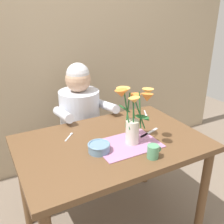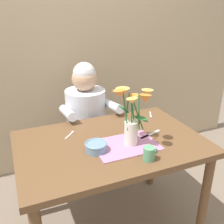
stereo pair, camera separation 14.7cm
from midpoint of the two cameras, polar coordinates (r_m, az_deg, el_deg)
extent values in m
cube|color=tan|center=(2.47, -8.27, 15.32)|extent=(4.00, 0.10, 2.50)
cube|color=brown|center=(1.69, 2.24, -7.09)|extent=(1.20, 0.80, 0.04)
cylinder|color=brown|center=(1.94, 22.02, -17.64)|extent=(0.06, 0.06, 0.70)
cylinder|color=brown|center=(2.05, -16.47, -14.37)|extent=(0.06, 0.06, 0.70)
cylinder|color=brown|center=(2.36, 10.62, -8.48)|extent=(0.06, 0.06, 0.70)
cylinder|color=#4C4C56|center=(2.46, -3.64, -10.90)|extent=(0.30, 0.30, 0.40)
cylinder|color=silver|center=(2.24, -3.93, -1.26)|extent=(0.34, 0.34, 0.50)
sphere|color=tan|center=(2.12, -4.18, 7.41)|extent=(0.21, 0.21, 0.21)
sphere|color=silver|center=(2.11, -4.21, 8.46)|extent=(0.19, 0.19, 0.19)
cylinder|color=silver|center=(2.02, -7.81, -0.21)|extent=(0.07, 0.33, 0.12)
cylinder|color=silver|center=(2.14, 2.05, 1.33)|extent=(0.07, 0.33, 0.12)
cube|color=#B275A3|center=(1.63, 5.64, -7.38)|extent=(0.40, 0.28, 0.00)
cylinder|color=silver|center=(1.61, 6.85, -4.76)|extent=(0.08, 0.08, 0.16)
cylinder|color=#23602D|center=(1.57, 8.70, 0.15)|extent=(0.04, 0.08, 0.21)
cone|color=#EFA84C|center=(1.55, 10.54, 4.17)|extent=(0.10, 0.10, 0.04)
sphere|color=#E5D14C|center=(1.55, 10.55, 4.34)|extent=(0.02, 0.02, 0.02)
cylinder|color=#23602D|center=(1.60, 7.35, -0.35)|extent=(0.04, 0.03, 0.17)
cone|color=orange|center=(1.60, 7.79, 3.02)|extent=(0.10, 0.10, 0.04)
sphere|color=#E5D14C|center=(1.60, 7.80, 3.19)|extent=(0.02, 0.02, 0.02)
cylinder|color=#23602D|center=(1.58, 6.00, 0.29)|extent=(0.06, 0.05, 0.21)
cone|color=#EFA84C|center=(1.57, 5.08, 4.40)|extent=(0.11, 0.11, 0.05)
sphere|color=#E5D14C|center=(1.56, 5.09, 4.58)|extent=(0.02, 0.02, 0.02)
cylinder|color=#23602D|center=(1.54, 5.76, 0.01)|extent=(0.01, 0.08, 0.22)
cone|color=orange|center=(1.49, 4.53, 4.04)|extent=(0.11, 0.11, 0.06)
sphere|color=#E5D14C|center=(1.49, 4.54, 4.22)|extent=(0.02, 0.02, 0.02)
cylinder|color=#23602D|center=(1.53, 7.13, -0.80)|extent=(0.01, 0.01, 0.20)
cone|color=#EFA84C|center=(1.48, 7.37, 2.38)|extent=(0.10, 0.10, 0.04)
sphere|color=#E5D14C|center=(1.47, 7.38, 2.57)|extent=(0.02, 0.02, 0.02)
cylinder|color=#23602D|center=(1.53, 8.49, -0.57)|extent=(0.08, 0.04, 0.21)
cone|color=orange|center=(1.47, 10.22, 2.88)|extent=(0.10, 0.10, 0.06)
sphere|color=#E5D14C|center=(1.47, 10.23, 3.06)|extent=(0.02, 0.02, 0.02)
ellipsoid|color=#23602D|center=(1.54, 9.05, -1.36)|extent=(0.08, 0.10, 0.02)
ellipsoid|color=#23602D|center=(1.56, 9.21, -1.56)|extent=(0.09, 0.09, 0.04)
ellipsoid|color=#23602D|center=(1.58, 5.28, 0.64)|extent=(0.07, 0.10, 0.05)
cylinder|color=#6689A8|center=(1.55, -0.85, -7.93)|extent=(0.13, 0.13, 0.05)
torus|color=#6689A8|center=(1.54, -0.85, -7.13)|extent=(0.14, 0.14, 0.01)
cube|color=silver|center=(1.78, 10.87, -4.97)|extent=(0.19, 0.08, 0.00)
cylinder|color=#569970|center=(1.49, 11.05, -9.16)|extent=(0.07, 0.07, 0.08)
torus|color=#569970|center=(1.51, 12.28, -8.69)|extent=(0.04, 0.01, 0.04)
cube|color=silver|center=(2.11, 10.52, -0.49)|extent=(0.06, 0.09, 0.00)
ellipsoid|color=silver|center=(2.05, 10.66, -1.03)|extent=(0.03, 0.03, 0.01)
cube|color=silver|center=(1.75, -7.21, -5.30)|extent=(0.07, 0.08, 0.00)
ellipsoid|color=silver|center=(1.79, -6.43, -4.47)|extent=(0.03, 0.03, 0.01)
camera|label=1|loc=(0.07, -87.45, 1.06)|focal=41.10mm
camera|label=2|loc=(0.07, 92.55, -1.06)|focal=41.10mm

